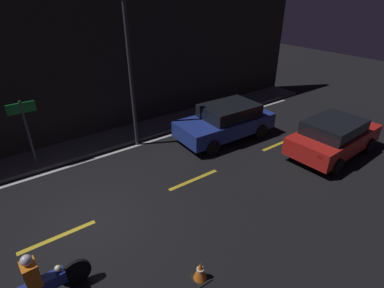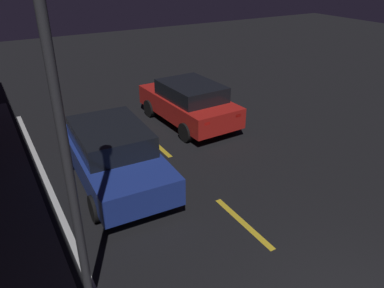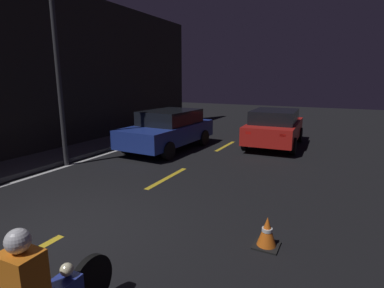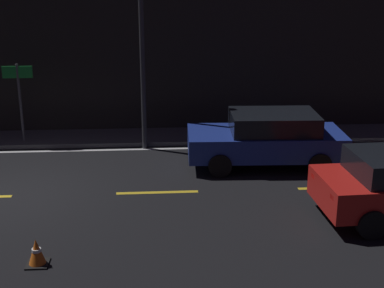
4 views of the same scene
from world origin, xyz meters
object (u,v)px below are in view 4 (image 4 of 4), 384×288
shop_sign (19,87)px  street_lamp (142,42)px  sedan_blue (267,138)px  traffic_cone_mid (37,252)px

shop_sign → street_lamp: street_lamp is taller
sedan_blue → shop_sign: 7.66m
sedan_blue → street_lamp: bearing=-24.3°
traffic_cone_mid → street_lamp: 7.62m
traffic_cone_mid → street_lamp: size_ratio=0.09×
street_lamp → traffic_cone_mid: bearing=-105.3°
traffic_cone_mid → street_lamp: street_lamp is taller
sedan_blue → traffic_cone_mid: size_ratio=8.43×
traffic_cone_mid → shop_sign: size_ratio=0.21×
shop_sign → street_lamp: size_ratio=0.42×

